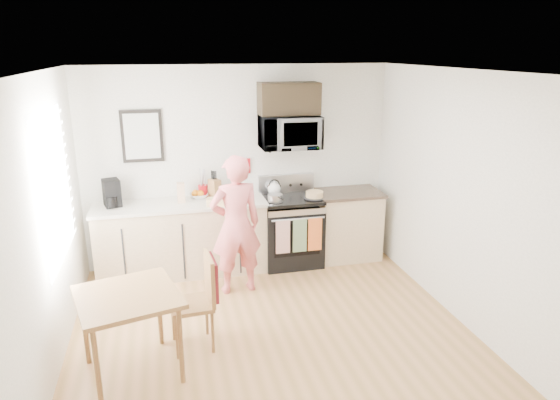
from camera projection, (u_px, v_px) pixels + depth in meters
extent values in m
plane|color=olive|center=(279.00, 350.00, 4.81)|extent=(4.60, 4.60, 0.00)
cube|color=beige|center=(239.00, 166.00, 6.57)|extent=(4.00, 0.04, 2.60)
cube|color=beige|center=(395.00, 388.00, 2.29)|extent=(4.00, 0.04, 2.60)
cube|color=beige|center=(36.00, 243.00, 3.99)|extent=(0.04, 4.60, 2.60)
cube|color=beige|center=(478.00, 207.00, 4.88)|extent=(0.04, 4.60, 2.60)
cube|color=silver|center=(279.00, 73.00, 4.05)|extent=(4.00, 4.60, 0.04)
cube|color=silver|center=(54.00, 187.00, 4.66)|extent=(0.02, 1.40, 1.50)
cube|color=white|center=(55.00, 187.00, 4.66)|extent=(0.01, 1.30, 1.40)
cube|color=tan|center=(182.00, 240.00, 6.36)|extent=(2.10, 0.60, 0.90)
cube|color=beige|center=(180.00, 204.00, 6.22)|extent=(2.14, 0.64, 0.04)
cube|color=tan|center=(347.00, 226.00, 6.86)|extent=(0.84, 0.60, 0.90)
cube|color=black|center=(348.00, 193.00, 6.72)|extent=(0.88, 0.64, 0.04)
cube|color=black|center=(291.00, 235.00, 6.68)|extent=(0.76, 0.65, 0.77)
cube|color=black|center=(297.00, 239.00, 6.37)|extent=(0.61, 0.02, 0.45)
cube|color=#ACABB0|center=(297.00, 215.00, 6.27)|extent=(0.74, 0.02, 0.14)
cylinder|color=#ACABB0|center=(298.00, 219.00, 6.24)|extent=(0.68, 0.02, 0.02)
cube|color=black|center=(291.00, 199.00, 6.53)|extent=(0.76, 0.65, 0.04)
cube|color=#ACABB0|center=(286.00, 183.00, 6.74)|extent=(0.76, 0.08, 0.24)
cube|color=silver|center=(283.00, 237.00, 6.25)|extent=(0.18, 0.02, 0.44)
cube|color=#617E54|center=(300.00, 236.00, 6.30)|extent=(0.18, 0.02, 0.44)
cube|color=#CA461E|center=(315.00, 234.00, 6.35)|extent=(0.18, 0.02, 0.44)
imported|color=#ACABB0|center=(290.00, 132.00, 6.37)|extent=(0.76, 0.51, 0.42)
cube|color=black|center=(289.00, 99.00, 6.29)|extent=(0.76, 0.35, 0.40)
cube|color=black|center=(142.00, 136.00, 6.15)|extent=(0.50, 0.03, 0.65)
cube|color=beige|center=(142.00, 136.00, 6.13)|extent=(0.42, 0.01, 0.56)
cube|color=#A30E15|center=(243.00, 166.00, 6.57)|extent=(0.20, 0.02, 0.20)
imported|color=#C63644|center=(236.00, 225.00, 5.77)|extent=(0.65, 0.47, 1.66)
cube|color=brown|center=(127.00, 297.00, 4.27)|extent=(0.83, 0.83, 0.04)
cylinder|color=brown|center=(97.00, 369.00, 3.94)|extent=(0.05, 0.05, 0.73)
cylinder|color=brown|center=(181.00, 345.00, 4.25)|extent=(0.05, 0.05, 0.73)
cylinder|color=brown|center=(85.00, 328.00, 4.52)|extent=(0.05, 0.05, 0.73)
cylinder|color=brown|center=(159.00, 310.00, 4.82)|extent=(0.05, 0.05, 0.73)
cube|color=brown|center=(191.00, 305.00, 4.75)|extent=(0.42, 0.42, 0.04)
cube|color=brown|center=(210.00, 279.00, 4.74)|extent=(0.07, 0.39, 0.47)
cube|color=#500D18|center=(212.00, 277.00, 4.74)|extent=(0.09, 0.36, 0.39)
cylinder|color=brown|center=(177.00, 338.00, 4.62)|extent=(0.03, 0.03, 0.43)
cylinder|color=brown|center=(213.00, 332.00, 4.72)|extent=(0.03, 0.03, 0.43)
cylinder|color=brown|center=(173.00, 320.00, 4.92)|extent=(0.03, 0.03, 0.43)
cylinder|color=brown|center=(207.00, 315.00, 5.02)|extent=(0.03, 0.03, 0.43)
cube|color=brown|center=(215.00, 188.00, 6.41)|extent=(0.17, 0.19, 0.24)
cylinder|color=#A30E15|center=(203.00, 191.00, 6.46)|extent=(0.12, 0.12, 0.15)
imported|color=white|center=(199.00, 196.00, 6.42)|extent=(0.26, 0.26, 0.06)
cube|color=tan|center=(181.00, 193.00, 6.21)|extent=(0.10, 0.10, 0.25)
cube|color=black|center=(112.00, 193.00, 6.05)|extent=(0.24, 0.27, 0.33)
cylinder|color=black|center=(112.00, 202.00, 5.98)|extent=(0.12, 0.12, 0.12)
cube|color=#E2B776|center=(218.00, 202.00, 6.10)|extent=(0.28, 0.16, 0.10)
cylinder|color=black|center=(314.00, 198.00, 6.47)|extent=(0.27, 0.27, 0.01)
cylinder|color=tan|center=(314.00, 194.00, 6.45)|extent=(0.22, 0.22, 0.07)
sphere|color=white|center=(274.00, 189.00, 6.58)|extent=(0.17, 0.17, 0.17)
cone|color=white|center=(274.00, 182.00, 6.55)|extent=(0.05, 0.05, 0.05)
torus|color=black|center=(274.00, 185.00, 6.56)|extent=(0.15, 0.02, 0.15)
cylinder|color=#ACABB0|center=(275.00, 198.00, 6.32)|extent=(0.19, 0.19, 0.09)
cylinder|color=black|center=(280.00, 198.00, 6.18)|extent=(0.06, 0.17, 0.02)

